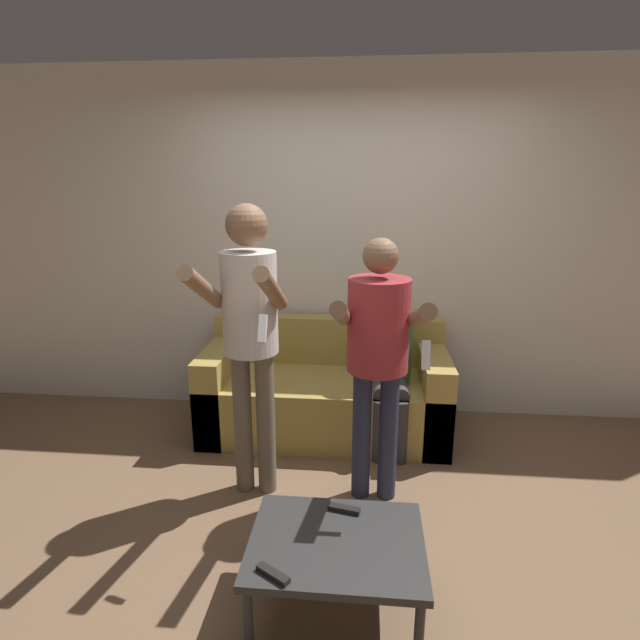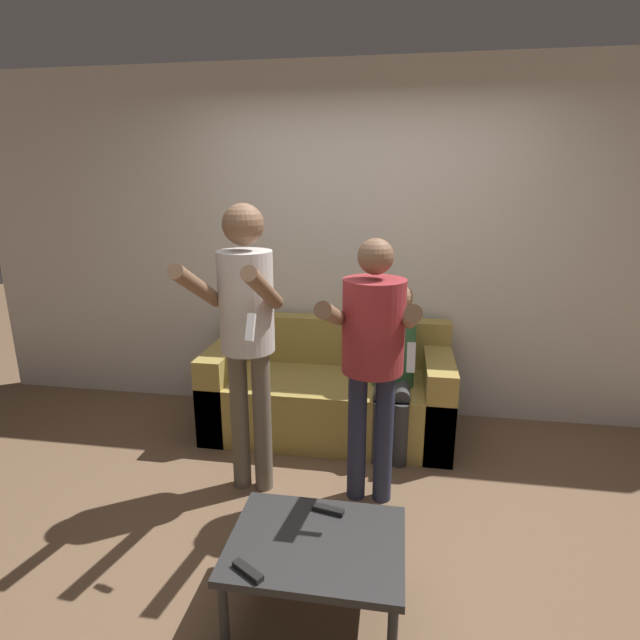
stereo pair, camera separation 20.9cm
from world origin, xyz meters
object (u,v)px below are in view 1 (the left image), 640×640
(couch, at_px, (325,394))
(coffee_table, at_px, (336,548))
(remote_near, at_px, (273,574))
(person_standing_right, at_px, (378,343))
(remote_far, at_px, (344,509))
(person_standing_left, at_px, (250,321))
(person_seated, at_px, (391,356))

(couch, xyz_separation_m, coffee_table, (0.19, -1.69, 0.04))
(couch, distance_m, remote_near, 1.91)
(coffee_table, xyz_separation_m, remote_near, (-0.23, -0.23, 0.05))
(person_standing_right, bearing_deg, coffee_table, -101.60)
(couch, height_order, person_standing_right, person_standing_right)
(remote_near, bearing_deg, remote_far, 58.71)
(person_standing_left, bearing_deg, person_standing_right, -0.39)
(person_seated, bearing_deg, person_standing_left, -141.06)
(couch, height_order, coffee_table, couch)
(person_standing_left, xyz_separation_m, coffee_table, (0.55, -0.85, -0.76))
(couch, bearing_deg, remote_far, -81.98)
(remote_far, bearing_deg, remote_near, -121.29)
(person_standing_right, bearing_deg, person_seated, 80.62)
(person_seated, xyz_separation_m, remote_near, (-0.52, -1.75, -0.28))
(person_standing_left, distance_m, coffee_table, 1.27)
(person_standing_left, relative_size, remote_near, 11.89)
(person_standing_left, bearing_deg, remote_near, -73.76)
(couch, height_order, remote_near, couch)
(person_standing_right, relative_size, coffee_table, 2.09)
(coffee_table, distance_m, remote_near, 0.33)
(coffee_table, bearing_deg, person_seated, 79.38)
(person_standing_right, bearing_deg, remote_near, -110.81)
(person_standing_left, bearing_deg, couch, 66.54)
(person_standing_right, height_order, person_seated, person_standing_right)
(couch, bearing_deg, person_seated, -18.38)
(couch, xyz_separation_m, remote_far, (0.21, -1.49, 0.09))
(person_seated, height_order, coffee_table, person_seated)
(person_standing_right, relative_size, remote_far, 10.15)
(person_standing_left, distance_m, remote_far, 1.12)
(couch, distance_m, remote_far, 1.51)
(coffee_table, distance_m, remote_far, 0.21)
(couch, xyz_separation_m, remote_near, (-0.05, -1.91, 0.09))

